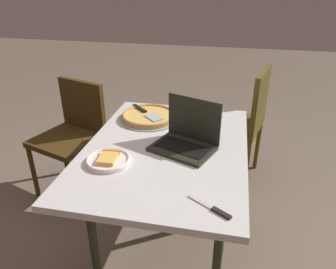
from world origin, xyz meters
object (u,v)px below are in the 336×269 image
dining_table (166,158)px  laptop (186,138)px  table_knife (213,209)px  chair_far (242,119)px  pizza_plate (108,160)px  chair_near (73,131)px  pizza_tray (149,116)px

dining_table → laptop: laptop is taller
table_knife → chair_far: (1.32, -0.13, -0.19)m
pizza_plate → chair_near: size_ratio=0.26×
laptop → pizza_plate: (-0.22, 0.34, -0.04)m
laptop → pizza_plate: size_ratio=1.71×
dining_table → pizza_plate: 0.32m
chair_near → chair_far: bearing=-72.2°
dining_table → chair_near: size_ratio=1.38×
laptop → chair_near: bearing=62.2°
pizza_plate → chair_far: (1.08, -0.64, -0.20)m
table_knife → chair_near: chair_near is taller
pizza_tray → chair_far: bearing=-46.5°
dining_table → chair_near: bearing=58.4°
pizza_tray → chair_near: chair_near is taller
pizza_tray → table_knife: bearing=-149.4°
dining_table → table_knife: size_ratio=6.35×
table_knife → chair_far: bearing=-5.5°
chair_far → table_knife: bearing=174.5°
chair_far → pizza_plate: bearing=149.3°
laptop → chair_far: 0.94m
pizza_tray → table_knife: pizza_tray is taller
laptop → table_knife: bearing=-159.1°
pizza_tray → table_knife: (-0.77, -0.45, -0.01)m
laptop → chair_far: (0.86, -0.30, -0.24)m
table_knife → chair_near: (0.94, 1.08, -0.23)m
pizza_tray → chair_near: bearing=75.0°
pizza_tray → dining_table: bearing=-151.5°
table_knife → dining_table: bearing=32.0°
pizza_plate → table_knife: pizza_plate is taller
table_knife → pizza_plate: bearing=64.9°
laptop → pizza_tray: (0.31, 0.28, -0.04)m
laptop → chair_near: laptop is taller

